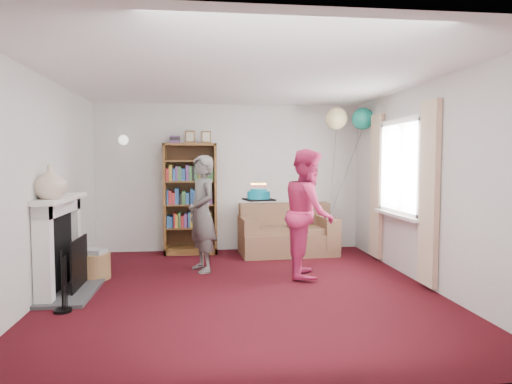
{
  "coord_description": "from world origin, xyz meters",
  "views": [
    {
      "loc": [
        -0.48,
        -5.33,
        1.54
      ],
      "look_at": [
        0.23,
        0.6,
        1.13
      ],
      "focal_mm": 32.0,
      "sensor_mm": 36.0,
      "label": 1
    }
  ],
  "objects": [
    {
      "name": "ground",
      "position": [
        0.0,
        0.0,
        0.0
      ],
      "size": [
        5.0,
        5.0,
        0.0
      ],
      "primitive_type": "plane",
      "color": "#34070B",
      "rests_on": "ground"
    },
    {
      "name": "wall_back",
      "position": [
        0.0,
        2.51,
        1.25
      ],
      "size": [
        4.5,
        0.02,
        2.5
      ],
      "primitive_type": "cube",
      "color": "silver",
      "rests_on": "ground"
    },
    {
      "name": "wall_left",
      "position": [
        -2.26,
        0.0,
        1.25
      ],
      "size": [
        0.02,
        5.0,
        2.5
      ],
      "primitive_type": "cube",
      "color": "silver",
      "rests_on": "ground"
    },
    {
      "name": "wall_right",
      "position": [
        2.26,
        0.0,
        1.25
      ],
      "size": [
        0.02,
        5.0,
        2.5
      ],
      "primitive_type": "cube",
      "color": "silver",
      "rests_on": "ground"
    },
    {
      "name": "ceiling",
      "position": [
        0.0,
        0.0,
        2.5
      ],
      "size": [
        4.5,
        5.0,
        0.01
      ],
      "primitive_type": "cube",
      "color": "white",
      "rests_on": "wall_back"
    },
    {
      "name": "fireplace",
      "position": [
        -2.09,
        0.19,
        0.51
      ],
      "size": [
        0.55,
        1.8,
        1.12
      ],
      "color": "#3F3F42",
      "rests_on": "ground"
    },
    {
      "name": "window_bay",
      "position": [
        2.21,
        0.6,
        1.2
      ],
      "size": [
        0.14,
        2.02,
        2.2
      ],
      "color": "white",
      "rests_on": "ground"
    },
    {
      "name": "wall_sconce",
      "position": [
        -1.75,
        2.36,
        1.88
      ],
      "size": [
        0.16,
        0.23,
        0.16
      ],
      "color": "gold",
      "rests_on": "ground"
    },
    {
      "name": "bookcase",
      "position": [
        -0.67,
        2.3,
        0.9
      ],
      "size": [
        0.86,
        0.42,
        2.03
      ],
      "color": "#472B14",
      "rests_on": "ground"
    },
    {
      "name": "sofa",
      "position": [
        0.92,
        2.06,
        0.31
      ],
      "size": [
        1.55,
        0.82,
        0.82
      ],
      "rotation": [
        0.0,
        0.0,
        0.06
      ],
      "color": "brown",
      "rests_on": "ground"
    },
    {
      "name": "wicker_basket",
      "position": [
        -1.9,
        0.74,
        0.18
      ],
      "size": [
        0.44,
        0.44,
        0.39
      ],
      "rotation": [
        0.0,
        0.0,
        -0.29
      ],
      "color": "#AA814F",
      "rests_on": "ground"
    },
    {
      "name": "person_striped",
      "position": [
        -0.48,
        1.0,
        0.81
      ],
      "size": [
        0.58,
        0.69,
        1.62
      ],
      "primitive_type": "imported",
      "rotation": [
        0.0,
        0.0,
        -1.19
      ],
      "color": "black",
      "rests_on": "ground"
    },
    {
      "name": "person_magenta",
      "position": [
        0.93,
        0.57,
        0.85
      ],
      "size": [
        0.79,
        0.93,
        1.7
      ],
      "primitive_type": "imported",
      "rotation": [
        0.0,
        0.0,
        1.38
      ],
      "color": "#C32759",
      "rests_on": "ground"
    },
    {
      "name": "birthday_cake",
      "position": [
        0.26,
        0.6,
        1.09
      ],
      "size": [
        0.36,
        0.36,
        0.22
      ],
      "rotation": [
        0.0,
        0.0,
        0.21
      ],
      "color": "black",
      "rests_on": "ground"
    },
    {
      "name": "balloons",
      "position": [
        1.9,
        1.86,
        2.22
      ],
      "size": [
        0.79,
        0.35,
        1.76
      ],
      "color": "#3F3F3F",
      "rests_on": "ground"
    },
    {
      "name": "mantel_vase",
      "position": [
        -2.12,
        -0.15,
        1.31
      ],
      "size": [
        0.46,
        0.46,
        0.37
      ],
      "primitive_type": "imported",
      "rotation": [
        0.0,
        0.0,
        -0.37
      ],
      "color": "beige",
      "rests_on": "fireplace"
    }
  ]
}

